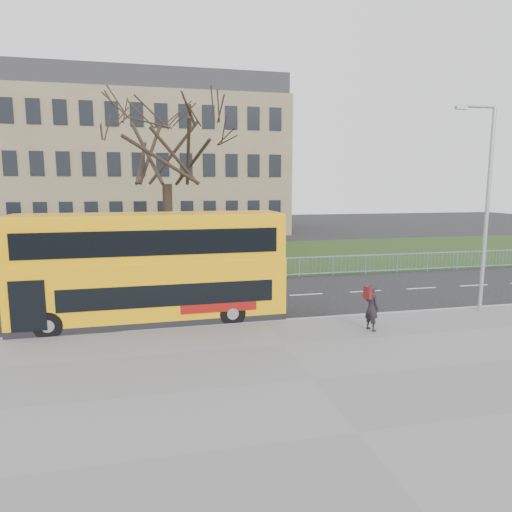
{
  "coord_description": "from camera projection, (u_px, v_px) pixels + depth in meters",
  "views": [
    {
      "loc": [
        -3.86,
        -17.22,
        5.02
      ],
      "look_at": [
        0.26,
        1.0,
        2.14
      ],
      "focal_mm": 32.0,
      "sensor_mm": 36.0,
      "label": 1
    }
  ],
  "objects": [
    {
      "name": "ground",
      "position": [
        255.0,
        313.0,
        18.2
      ],
      "size": [
        120.0,
        120.0,
        0.0
      ],
      "primitive_type": "plane",
      "color": "black",
      "rests_on": "ground"
    },
    {
      "name": "pavement",
      "position": [
        313.0,
        381.0,
        11.69
      ],
      "size": [
        80.0,
        10.5,
        0.12
      ],
      "primitive_type": "cube",
      "color": "slate",
      "rests_on": "ground"
    },
    {
      "name": "kerb",
      "position": [
        264.0,
        322.0,
        16.7
      ],
      "size": [
        80.0,
        0.2,
        0.14
      ],
      "primitive_type": "cube",
      "color": "gray",
      "rests_on": "ground"
    },
    {
      "name": "grass_verge",
      "position": [
        211.0,
        258.0,
        31.98
      ],
      "size": [
        80.0,
        15.4,
        0.08
      ],
      "primitive_type": "cube",
      "color": "#1E3613",
      "rests_on": "ground"
    },
    {
      "name": "guard_railing",
      "position": [
        228.0,
        270.0,
        24.48
      ],
      "size": [
        40.0,
        0.12,
        1.1
      ],
      "primitive_type": null,
      "color": "#6E97C4",
      "rests_on": "ground"
    },
    {
      "name": "bare_tree",
      "position": [
        167.0,
        167.0,
        26.26
      ],
      "size": [
        8.42,
        8.42,
        12.03
      ],
      "primitive_type": null,
      "color": "black",
      "rests_on": "grass_verge"
    },
    {
      "name": "civic_building",
      "position": [
        141.0,
        168.0,
        49.79
      ],
      "size": [
        30.0,
        15.0,
        14.0
      ],
      "primitive_type": "cube",
      "color": "#7A6B4D",
      "rests_on": "ground"
    },
    {
      "name": "yellow_bus",
      "position": [
        152.0,
        266.0,
        16.53
      ],
      "size": [
        9.57,
        2.44,
        3.99
      ],
      "rotation": [
        0.0,
        0.0,
        0.02
      ],
      "color": "#FFB10A",
      "rests_on": "ground"
    },
    {
      "name": "pedestrian",
      "position": [
        372.0,
        307.0,
        15.54
      ],
      "size": [
        0.54,
        0.67,
        1.59
      ],
      "primitive_type": "imported",
      "rotation": [
        0.0,
        0.0,
        1.89
      ],
      "color": "black",
      "rests_on": "pavement"
    },
    {
      "name": "street_lamp",
      "position": [
        485.0,
        202.0,
        17.49
      ],
      "size": [
        1.66,
        0.27,
        7.85
      ],
      "rotation": [
        0.0,
        0.0,
        -0.07
      ],
      "color": "#93959B",
      "rests_on": "pavement"
    }
  ]
}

